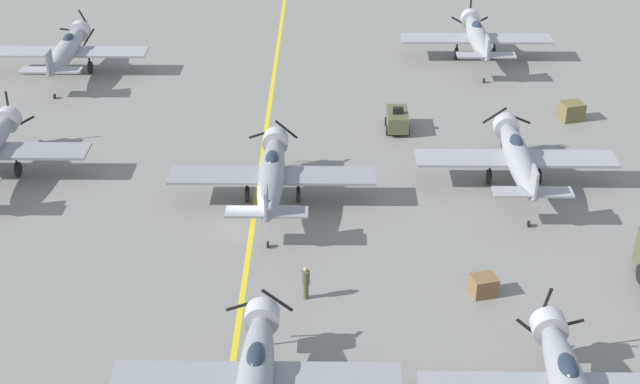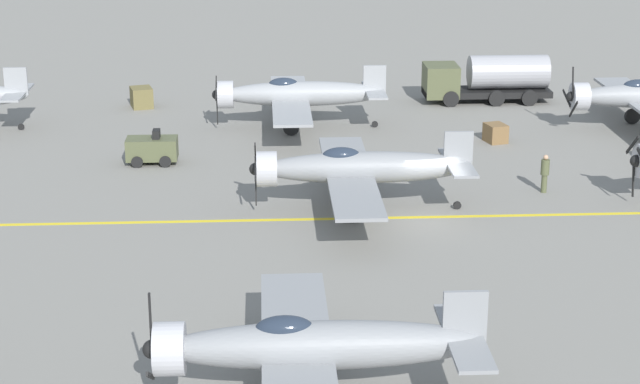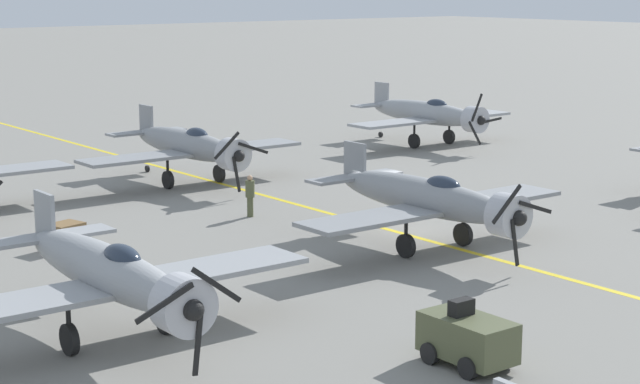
{
  "view_description": "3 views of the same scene",
  "coord_description": "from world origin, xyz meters",
  "views": [
    {
      "loc": [
        4.26,
        -41.37,
        26.8
      ],
      "look_at": [
        3.83,
        -1.41,
        3.57
      ],
      "focal_mm": 50.0,
      "sensor_mm": 36.0,
      "label": 1
    },
    {
      "loc": [
        -44.29,
        7.42,
        16.03
      ],
      "look_at": [
        -2.7,
        5.18,
        2.16
      ],
      "focal_mm": 60.0,
      "sensor_mm": 36.0,
      "label": 2
    },
    {
      "loc": [
        28.68,
        32.44,
        10.16
      ],
      "look_at": [
        3.86,
        0.15,
        2.12
      ],
      "focal_mm": 60.0,
      "sensor_mm": 36.0,
      "label": 3
    }
  ],
  "objects": [
    {
      "name": "taxiway_stripe",
      "position": [
        0.0,
        0.0,
        0.0
      ],
      "size": [
        0.3,
        160.0,
        0.01
      ],
      "primitive_type": "cube",
      "color": "yellow",
      "rests_on": "ground"
    },
    {
      "name": "ground_crew_walking",
      "position": [
        3.17,
        -5.77,
        1.01
      ],
      "size": [
        0.4,
        0.4,
        1.85
      ],
      "color": "#515638",
      "rests_on": "ground"
    },
    {
      "name": "airplane_near_left",
      "position": [
        -17.33,
        -16.25,
        2.01
      ],
      "size": [
        12.0,
        9.98,
        3.66
      ],
      "rotation": [
        0.0,
        0.0,
        -0.21
      ],
      "color": "#989B9D",
      "rests_on": "ground"
    },
    {
      "name": "airplane_mid_right",
      "position": [
        15.52,
        5.56,
        2.01
      ],
      "size": [
        12.0,
        9.98,
        3.65
      ],
      "rotation": [
        0.0,
        0.0,
        -0.21
      ],
      "color": "#96989B",
      "rests_on": "ground"
    },
    {
      "name": "tow_tractor",
      "position": [
        8.92,
        13.21,
        0.79
      ],
      "size": [
        1.57,
        2.6,
        1.79
      ],
      "color": "#515638",
      "rests_on": "ground"
    },
    {
      "name": "supply_crate_by_tanker",
      "position": [
        12.03,
        -5.32,
        0.51
      ],
      "size": [
        1.45,
        1.3,
        1.02
      ],
      "primitive_type": "cube",
      "rotation": [
        0.0,
        0.0,
        0.27
      ],
      "color": "brown",
      "rests_on": "ground"
    },
    {
      "name": "airplane_near_center",
      "position": [
        1.33,
        -13.97,
        2.01
      ],
      "size": [
        12.0,
        9.98,
        3.65
      ],
      "rotation": [
        0.0,
        0.0,
        0.19
      ],
      "color": "gray",
      "rests_on": "ground"
    },
    {
      "name": "airplane_mid_center",
      "position": [
        1.01,
        3.31,
        2.01
      ],
      "size": [
        12.0,
        9.98,
        3.65
      ],
      "rotation": [
        0.0,
        0.0,
        0.22
      ],
      "color": "gray",
      "rests_on": "ground"
    },
    {
      "name": "ground_plane",
      "position": [
        0.0,
        0.0,
        0.0
      ],
      "size": [
        400.0,
        400.0,
        0.0
      ],
      "primitive_type": "plane",
      "color": "gray"
    }
  ]
}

